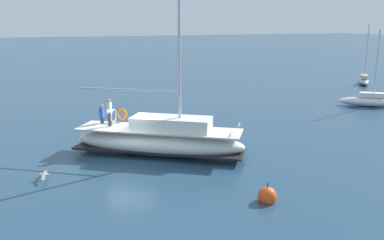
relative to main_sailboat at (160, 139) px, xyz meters
The scene contains 6 objects.
ground_plane 1.95m from the main_sailboat, 104.64° to the right, with size 400.00×400.00×0.00m, color navy.
main_sailboat is the anchor object (origin of this frame).
moored_sloop_near 22.20m from the main_sailboat, 105.33° to the left, with size 4.14×4.69×6.63m.
moored_sloop_far 35.27m from the main_sailboat, 117.51° to the left, with size 4.20×3.74×7.10m.
seagull 6.51m from the main_sailboat, 76.56° to the right, with size 1.27×0.48×0.18m.
mooring_buoy 8.05m from the main_sailboat, 13.66° to the left, with size 0.79×0.79×0.99m.
Camera 1 is at (21.99, -5.82, 7.25)m, focal length 39.84 mm.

